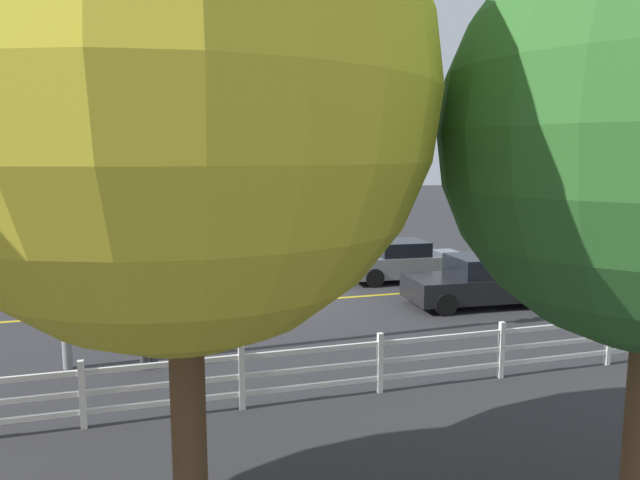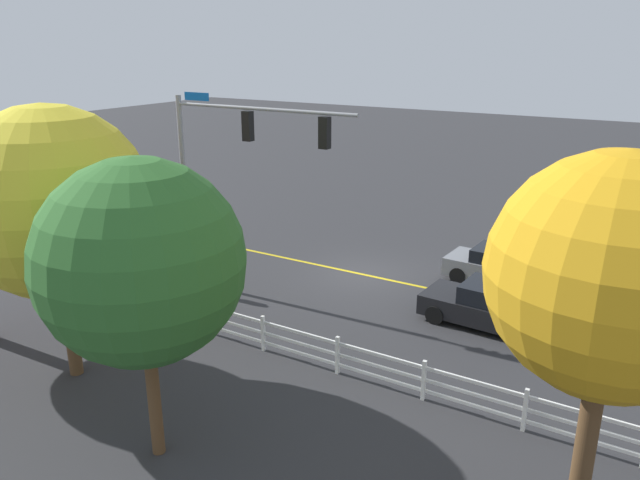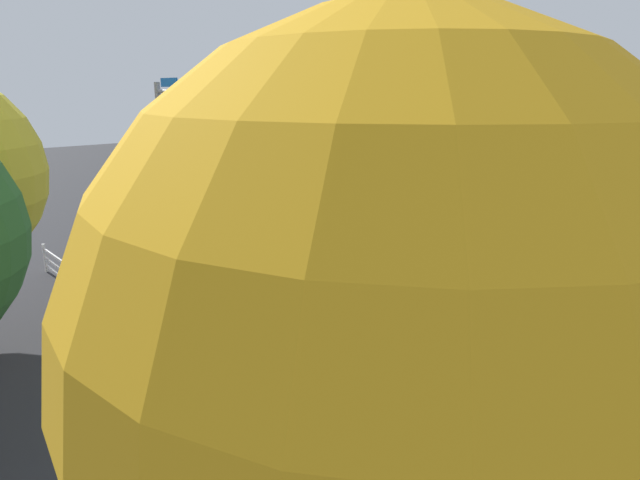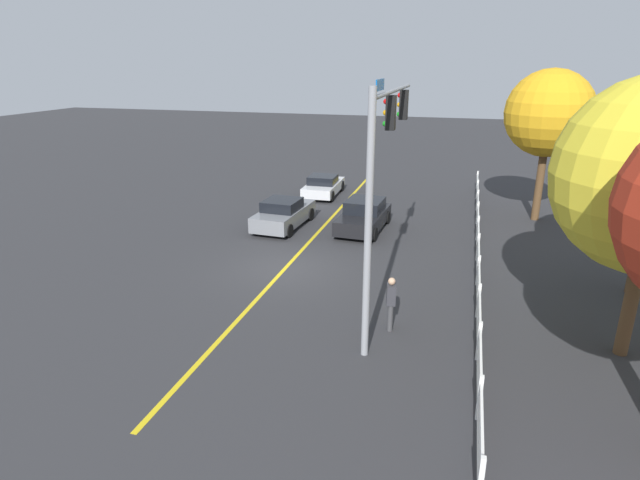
% 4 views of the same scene
% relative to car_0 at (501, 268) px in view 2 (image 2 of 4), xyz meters
% --- Properties ---
extents(ground_plane, '(120.00, 120.00, 0.00)m').
position_rel_car_0_xyz_m(ground_plane, '(5.08, 1.86, -0.68)').
color(ground_plane, '#2D2D30').
extents(lane_center_stripe, '(28.00, 0.16, 0.01)m').
position_rel_car_0_xyz_m(lane_center_stripe, '(1.08, 1.86, -0.67)').
color(lane_center_stripe, gold).
rests_on(lane_center_stripe, ground_plane).
extents(signal_assembly, '(7.38, 0.38, 7.32)m').
position_rel_car_0_xyz_m(signal_assembly, '(8.23, 6.09, 4.47)').
color(signal_assembly, gray).
rests_on(signal_assembly, ground_plane).
extents(car_0, '(4.33, 2.08, 1.42)m').
position_rel_car_0_xyz_m(car_0, '(0.00, 0.00, 0.00)').
color(car_0, slate).
rests_on(car_0, ground_plane).
extents(car_1, '(4.24, 2.14, 1.47)m').
position_rel_car_0_xyz_m(car_1, '(-0.62, 3.85, 0.02)').
color(car_1, black).
rests_on(car_1, ground_plane).
extents(pedestrian, '(0.44, 0.33, 1.69)m').
position_rel_car_0_xyz_m(pedestrian, '(8.82, 6.56, 0.25)').
color(pedestrian, '#3F3F42').
rests_on(pedestrian, ground_plane).
extents(white_rail_fence, '(26.10, 0.10, 1.15)m').
position_rel_car_0_xyz_m(white_rail_fence, '(2.08, 9.12, -0.08)').
color(white_rail_fence, white).
rests_on(white_rail_fence, ground_plane).
extents(tree_0, '(4.19, 4.19, 7.45)m').
position_rel_car_0_xyz_m(tree_0, '(-4.74, 12.01, 4.65)').
color(tree_0, brown).
rests_on(tree_0, ground_plane).
extents(tree_2, '(5.09, 5.09, 7.58)m').
position_rel_car_0_xyz_m(tree_2, '(8.45, 12.98, 4.34)').
color(tree_2, brown).
rests_on(tree_2, ground_plane).
extents(tree_3, '(4.40, 4.40, 6.87)m').
position_rel_car_0_xyz_m(tree_3, '(3.86, 14.30, 3.98)').
color(tree_3, brown).
rests_on(tree_3, ground_plane).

